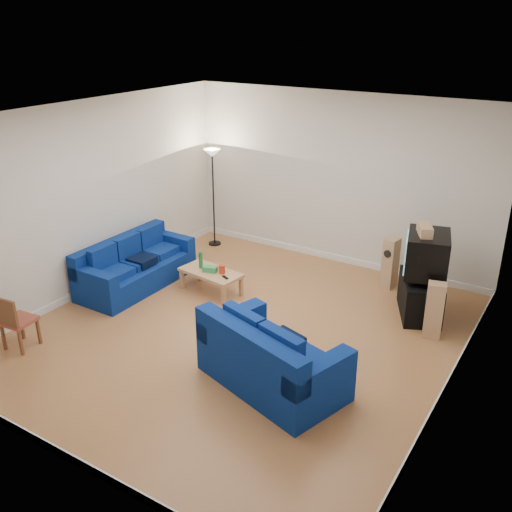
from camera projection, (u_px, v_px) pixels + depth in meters
The scene contains 16 objects.
room at pixel (241, 236), 7.98m from camera, with size 6.01×6.51×3.21m.
sofa_three_seat at pixel (134, 268), 9.98m from camera, with size 0.94×2.17×0.84m.
sofa_loveseat at pixel (269, 362), 7.20m from camera, with size 2.08×1.53×0.93m.
coffee_table at pixel (211, 274), 9.70m from camera, with size 1.14×0.67×0.39m.
bottle at pixel (201, 260), 9.75m from camera, with size 0.07×0.07×0.29m, color #197233.
tissue_box at pixel (210, 269), 9.64m from camera, with size 0.24×0.13×0.10m, color green.
red_canister at pixel (222, 269), 9.57m from camera, with size 0.11×0.11×0.15m, color red.
remote at pixel (225, 277), 9.43m from camera, with size 0.14×0.05×0.02m, color black.
tv_stand at pixel (420, 297), 8.97m from camera, with size 1.03×0.57×0.63m, color black.
av_receiver at pixel (426, 277), 8.81m from camera, with size 0.41×0.33×0.10m, color black.
television at pixel (427, 254), 8.68m from camera, with size 0.81×0.97×0.65m.
centre_speaker at pixel (425, 229), 8.52m from camera, with size 0.44×0.18×0.15m, color tan.
speaker_left at pixel (390, 263), 9.85m from camera, with size 0.25×0.30×0.91m.
speaker_right at pixel (434, 310), 8.30m from camera, with size 0.30×0.26×0.87m.
floor_lamp at pixel (212, 167), 11.25m from camera, with size 0.34×0.34×1.99m.
dining_chair at pixel (14, 320), 7.97m from camera, with size 0.44×0.44×0.85m.
Camera 1 is at (4.13, -6.22, 4.39)m, focal length 40.00 mm.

